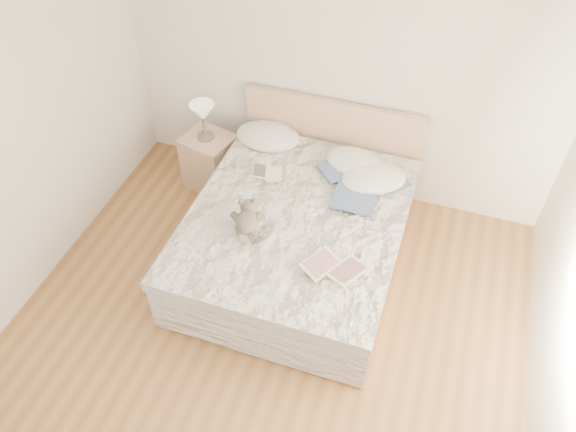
{
  "coord_description": "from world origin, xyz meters",
  "views": [
    {
      "loc": [
        0.97,
        -1.95,
        3.85
      ],
      "look_at": [
        -0.05,
        1.05,
        0.62
      ],
      "focal_mm": 35.0,
      "sensor_mm": 36.0,
      "label": 1
    }
  ],
  "objects_px": {
    "childrens_book": "(334,268)",
    "photo_book": "(267,173)",
    "table_lamp": "(203,114)",
    "teddy_bear": "(247,228)",
    "bed": "(299,232)",
    "nightstand": "(210,161)"
  },
  "relations": [
    {
      "from": "bed",
      "to": "teddy_bear",
      "type": "bearing_deg",
      "value": -128.02
    },
    {
      "from": "table_lamp",
      "to": "teddy_bear",
      "type": "distance_m",
      "value": 1.37
    },
    {
      "from": "table_lamp",
      "to": "childrens_book",
      "type": "xyz_separation_m",
      "value": [
        1.61,
        -1.21,
        -0.2
      ]
    },
    {
      "from": "childrens_book",
      "to": "teddy_bear",
      "type": "height_order",
      "value": "teddy_bear"
    },
    {
      "from": "bed",
      "to": "photo_book",
      "type": "bearing_deg",
      "value": 144.08
    },
    {
      "from": "bed",
      "to": "table_lamp",
      "type": "distance_m",
      "value": 1.43
    },
    {
      "from": "nightstand",
      "to": "teddy_bear",
      "type": "relative_size",
      "value": 1.74
    },
    {
      "from": "table_lamp",
      "to": "teddy_bear",
      "type": "bearing_deg",
      "value": -51.23
    },
    {
      "from": "nightstand",
      "to": "table_lamp",
      "type": "distance_m",
      "value": 0.55
    },
    {
      "from": "bed",
      "to": "childrens_book",
      "type": "height_order",
      "value": "bed"
    },
    {
      "from": "photo_book",
      "to": "childrens_book",
      "type": "distance_m",
      "value": 1.18
    },
    {
      "from": "nightstand",
      "to": "childrens_book",
      "type": "xyz_separation_m",
      "value": [
        1.59,
        -1.2,
        0.35
      ]
    },
    {
      "from": "nightstand",
      "to": "table_lamp",
      "type": "relative_size",
      "value": 1.51
    },
    {
      "from": "childrens_book",
      "to": "photo_book",
      "type": "bearing_deg",
      "value": 165.44
    },
    {
      "from": "table_lamp",
      "to": "teddy_bear",
      "type": "height_order",
      "value": "table_lamp"
    },
    {
      "from": "table_lamp",
      "to": "photo_book",
      "type": "distance_m",
      "value": 0.88
    },
    {
      "from": "photo_book",
      "to": "table_lamp",
      "type": "bearing_deg",
      "value": 137.93
    },
    {
      "from": "nightstand",
      "to": "photo_book",
      "type": "relative_size",
      "value": 2.01
    },
    {
      "from": "bed",
      "to": "nightstand",
      "type": "height_order",
      "value": "bed"
    },
    {
      "from": "photo_book",
      "to": "teddy_bear",
      "type": "xyz_separation_m",
      "value": [
        0.08,
        -0.68,
        0.02
      ]
    },
    {
      "from": "bed",
      "to": "teddy_bear",
      "type": "height_order",
      "value": "bed"
    },
    {
      "from": "bed",
      "to": "nightstand",
      "type": "distance_m",
      "value": 1.31
    }
  ]
}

